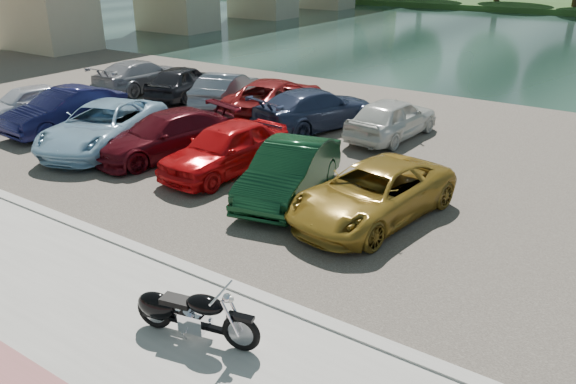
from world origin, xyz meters
name	(u,v)px	position (x,y,z in m)	size (l,w,h in m)	color
ground	(131,331)	(0.00, 0.00, 0.00)	(200.00, 200.00, 0.00)	#595447
promenade	(83,361)	(0.00, -1.00, 0.05)	(60.00, 6.00, 0.10)	#9C9993
kerb	(207,277)	(0.00, 2.00, 0.07)	(60.00, 0.30, 0.14)	#9C9993
parking_lot	(392,156)	(0.00, 11.00, 0.02)	(60.00, 18.00, 0.04)	#3D3731
river	(560,44)	(0.00, 40.00, 0.00)	(120.00, 40.00, 0.00)	#182C27
motorcycle	(185,312)	(0.98, 0.38, 0.56)	(2.30, 0.89, 1.05)	black
car_0	(27,103)	(-13.56, 6.88, 0.71)	(1.59, 3.96, 1.35)	silver
car_1	(66,110)	(-11.14, 6.89, 0.79)	(1.58, 4.54, 1.50)	#14143E
car_2	(103,126)	(-8.34, 6.31, 0.78)	(2.46, 5.34, 1.49)	#96C0DB
car_3	(166,135)	(-6.02, 6.89, 0.74)	(1.95, 4.81, 1.40)	#4C0A12
car_4	(226,148)	(-3.50, 6.83, 0.79)	(1.78, 4.43, 1.51)	red
car_5	(290,171)	(-0.93, 6.38, 0.77)	(1.54, 4.41, 1.45)	#0E331B
car_6	(372,193)	(1.50, 6.38, 0.71)	(2.24, 4.85, 1.35)	olive
car_7	(141,75)	(-13.66, 12.81, 0.76)	(2.01, 4.95, 1.44)	gray
car_8	(183,81)	(-11.03, 12.91, 0.77)	(1.73, 4.31, 1.47)	black
car_9	(226,89)	(-8.49, 12.86, 0.75)	(1.51, 4.32, 1.42)	slate
car_10	(275,97)	(-5.90, 12.75, 0.79)	(2.49, 5.39, 1.50)	maroon
car_11	(316,109)	(-3.65, 12.17, 0.78)	(2.08, 5.11, 1.48)	#293350
car_12	(392,118)	(-0.82, 12.66, 0.77)	(1.71, 4.26, 1.45)	silver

